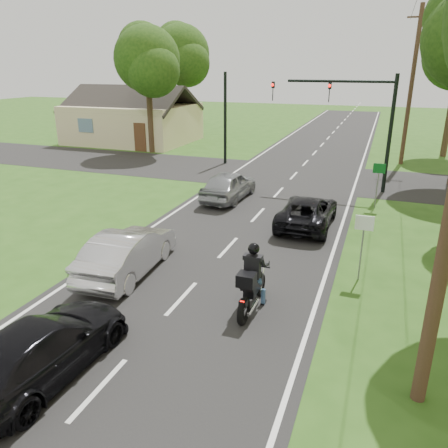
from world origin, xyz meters
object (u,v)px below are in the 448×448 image
Objects in this scene: silver_suv at (229,185)px; utility_pole_far at (411,87)px; motorcycle_rider at (252,284)px; sign_white at (364,232)px; dark_suv at (307,211)px; sign_green at (379,175)px; traffic_signal at (354,111)px; dark_car_behind at (42,348)px; silver_sedan at (128,252)px.

utility_pole_far is at bearing -121.43° from silver_suv.
sign_white reaches higher than motorcycle_rider.
motorcycle_rider is 0.23× the size of utility_pole_far.
sign_white is (2.40, -4.41, 0.96)m from dark_suv.
sign_white is at bearing -91.43° from sign_green.
traffic_signal is at bearing -98.74° from dark_suv.
utility_pole_far is at bearing 70.32° from traffic_signal.
sign_white is at bearing -94.51° from utility_pole_far.
dark_suv is 2.11× the size of sign_green.
silver_suv is 0.67× the size of traffic_signal.
sign_green is (6.27, 14.96, 0.94)m from dark_car_behind.
traffic_signal is (5.40, 4.10, 3.40)m from silver_suv.
motorcycle_rider is at bearing -104.64° from sign_green.
utility_pole_far is (4.14, 21.88, 4.31)m from motorcycle_rider.
sign_green is at bearing 88.57° from sign_white.
motorcycle_rider is 0.51× the size of dark_suv.
dark_car_behind is (0.69, -13.88, -0.08)m from silver_suv.
motorcycle_rider is 14.34m from traffic_signal.
silver_sedan is 23.12m from utility_pole_far.
silver_sedan is at bearing 169.74° from motorcycle_rider.
utility_pole_far is at bearing -104.76° from dark_suv.
utility_pole_far is at bearing -115.97° from silver_sedan.
traffic_signal reaches higher than dark_car_behind.
utility_pole_far reaches higher than dark_suv.
silver_sedan is (-4.38, 0.83, -0.04)m from motorcycle_rider.
silver_sedan is at bearing -77.06° from dark_car_behind.
motorcycle_rider reaches higher than dark_suv.
traffic_signal is 3.00× the size of sign_white.
sign_green is at bearing 75.84° from motorcycle_rider.
sign_green is (2.84, 10.86, 0.82)m from motorcycle_rider.
sign_white is (6.07, 6.96, 0.94)m from dark_car_behind.
sign_green is (6.97, 1.08, 0.86)m from silver_suv.
motorcycle_rider is 10.62m from silver_suv.
traffic_signal is at bearing -102.60° from dark_car_behind.
sign_green is at bearing -96.73° from utility_pole_far.
silver_sedan is 5.02m from dark_car_behind.
silver_suv is at bearing 134.37° from sign_white.
utility_pole_far is (2.86, 8.00, 0.95)m from traffic_signal.
motorcycle_rider is 0.36× the size of traffic_signal.
motorcycle_rider is at bearing -132.66° from sign_white.
silver_suv is at bearing -124.34° from utility_pole_far.
dark_car_behind is 27.42m from utility_pole_far.
motorcycle_rider is 7.28m from dark_suv.
dark_car_behind is (-3.67, -11.37, 0.03)m from dark_suv.
sign_white is 8.00m from sign_green.
sign_white is (-1.50, -19.02, -3.49)m from utility_pole_far.
utility_pole_far reaches higher than silver_sedan.
sign_green is (2.60, 3.59, 0.96)m from dark_suv.
sign_green is (1.56, -3.02, -2.54)m from traffic_signal.
silver_suv is 0.95× the size of dark_car_behind.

